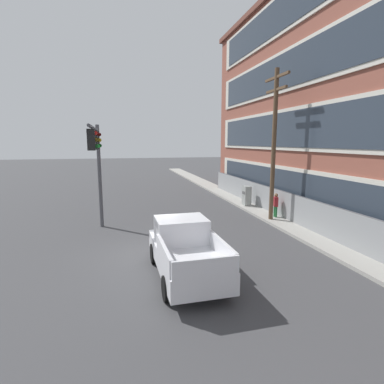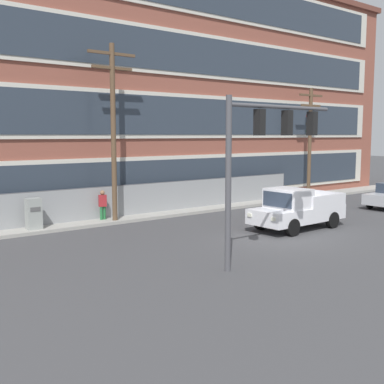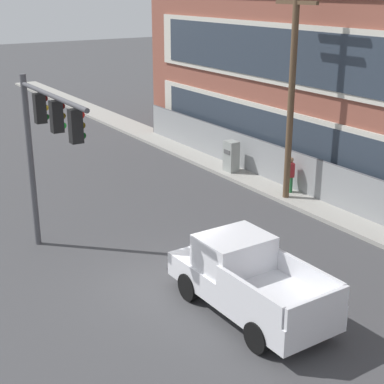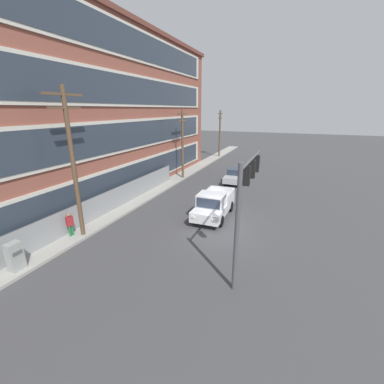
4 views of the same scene
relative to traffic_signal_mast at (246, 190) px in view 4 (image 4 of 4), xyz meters
The scene contains 12 objects.
ground_plane 5.79m from the traffic_signal_mast, 33.75° to the left, with size 160.00×160.00×0.00m, color #424244.
sidewalk_building_side 11.87m from the traffic_signal_mast, 72.89° to the left, with size 80.00×1.88×0.16m, color #9E9B93.
brick_mill_building 17.41m from the traffic_signal_mast, 70.98° to the left, with size 40.09×9.80×14.98m.
chain_link_fence 11.52m from the traffic_signal_mast, 89.13° to the left, with size 27.02×0.06×1.84m.
traffic_signal_mast is the anchor object (origin of this frame).
pickup_truck_white 7.43m from the traffic_signal_mast, 29.91° to the left, with size 5.14×2.23×2.02m.
sedan_silver 16.91m from the traffic_signal_mast, 13.89° to the left, with size 4.59×1.91×1.56m.
utility_pole_near_corner 10.12m from the traffic_signal_mast, 91.94° to the left, with size 2.61×0.26×9.05m.
utility_pole_midblock 18.15m from the traffic_signal_mast, 33.48° to the left, with size 2.36×0.26×7.76m.
utility_pole_far_east 32.21m from the traffic_signal_mast, 18.39° to the left, with size 2.05×0.26×7.60m.
electrical_cabinet 11.75m from the traffic_signal_mast, 113.54° to the left, with size 0.67×0.52×1.61m.
pedestrian_near_cabinet 11.15m from the traffic_signal_mast, 94.04° to the left, with size 0.46×0.36×1.69m.
Camera 4 is at (-14.68, -4.11, 7.79)m, focal length 24.00 mm.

